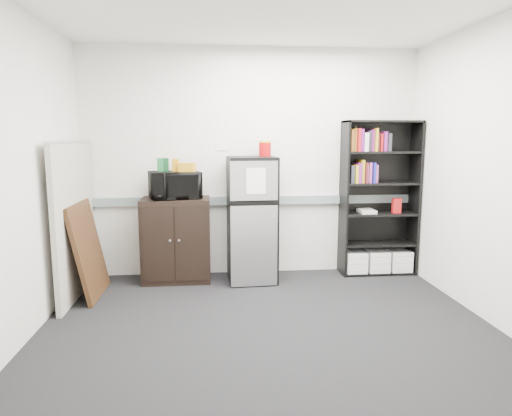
# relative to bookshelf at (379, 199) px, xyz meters

# --- Properties ---
(floor) EXTENTS (4.00, 4.00, 0.00)m
(floor) POSITION_rel_bookshelf_xyz_m (-1.53, -1.57, -0.91)
(floor) COLOR black
(floor) RESTS_ON ground
(wall_back) EXTENTS (4.00, 0.02, 2.70)m
(wall_back) POSITION_rel_bookshelf_xyz_m (-1.53, 0.18, 0.44)
(wall_back) COLOR silver
(wall_back) RESTS_ON floor
(wall_right) EXTENTS (0.02, 3.50, 2.70)m
(wall_right) POSITION_rel_bookshelf_xyz_m (0.47, -1.57, 0.44)
(wall_right) COLOR silver
(wall_right) RESTS_ON floor
(wall_left) EXTENTS (0.02, 3.50, 2.70)m
(wall_left) POSITION_rel_bookshelf_xyz_m (-3.53, -1.57, 0.44)
(wall_left) COLOR silver
(wall_left) RESTS_ON floor
(ceiling) EXTENTS (4.00, 3.50, 0.02)m
(ceiling) POSITION_rel_bookshelf_xyz_m (-1.53, -1.57, 1.79)
(ceiling) COLOR white
(ceiling) RESTS_ON wall_back
(electrical_raceway) EXTENTS (3.92, 0.05, 0.10)m
(electrical_raceway) POSITION_rel_bookshelf_xyz_m (-1.53, 0.15, -0.01)
(electrical_raceway) COLOR slate
(electrical_raceway) RESTS_ON wall_back
(wall_note) EXTENTS (0.14, 0.00, 0.10)m
(wall_note) POSITION_rel_bookshelf_xyz_m (-1.88, 0.18, 0.64)
(wall_note) COLOR white
(wall_note) RESTS_ON wall_back
(bookshelf) EXTENTS (0.90, 0.34, 1.85)m
(bookshelf) POSITION_rel_bookshelf_xyz_m (0.00, 0.00, 0.00)
(bookshelf) COLOR black
(bookshelf) RESTS_ON floor
(cubicle_partition) EXTENTS (0.06, 1.30, 1.62)m
(cubicle_partition) POSITION_rel_bookshelf_xyz_m (-3.43, -0.49, -0.10)
(cubicle_partition) COLOR #A6A294
(cubicle_partition) RESTS_ON floor
(cabinet) EXTENTS (0.77, 0.51, 0.97)m
(cabinet) POSITION_rel_bookshelf_xyz_m (-2.43, -0.06, -0.43)
(cabinet) COLOR black
(cabinet) RESTS_ON floor
(microwave) EXTENTS (0.63, 0.51, 0.31)m
(microwave) POSITION_rel_bookshelf_xyz_m (-2.43, -0.08, 0.21)
(microwave) COLOR black
(microwave) RESTS_ON cabinet
(snack_box_a) EXTENTS (0.08, 0.06, 0.15)m
(snack_box_a) POSITION_rel_bookshelf_xyz_m (-2.58, -0.05, 0.43)
(snack_box_a) COLOR #1C6230
(snack_box_a) RESTS_ON microwave
(snack_box_b) EXTENTS (0.07, 0.05, 0.15)m
(snack_box_b) POSITION_rel_bookshelf_xyz_m (-2.53, -0.05, 0.43)
(snack_box_b) COLOR #0C3516
(snack_box_b) RESTS_ON microwave
(snack_box_c) EXTENTS (0.08, 0.06, 0.14)m
(snack_box_c) POSITION_rel_bookshelf_xyz_m (-2.41, -0.05, 0.43)
(snack_box_c) COLOR #C38012
(snack_box_c) RESTS_ON microwave
(snack_bag) EXTENTS (0.20, 0.15, 0.10)m
(snack_bag) POSITION_rel_bookshelf_xyz_m (-2.28, -0.10, 0.41)
(snack_bag) COLOR orange
(snack_bag) RESTS_ON microwave
(refrigerator) EXTENTS (0.57, 0.59, 1.44)m
(refrigerator) POSITION_rel_bookshelf_xyz_m (-1.55, -0.14, -0.19)
(refrigerator) COLOR black
(refrigerator) RESTS_ON floor
(coffee_can) EXTENTS (0.14, 0.14, 0.19)m
(coffee_can) POSITION_rel_bookshelf_xyz_m (-1.39, -0.02, 0.62)
(coffee_can) COLOR #AF080A
(coffee_can) RESTS_ON refrigerator
(framed_poster) EXTENTS (0.24, 0.78, 0.99)m
(framed_poster) POSITION_rel_bookshelf_xyz_m (-3.30, -0.52, -0.41)
(framed_poster) COLOR black
(framed_poster) RESTS_ON floor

